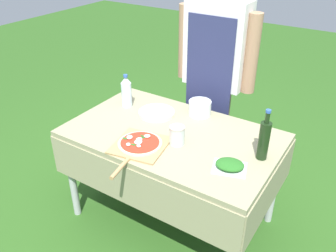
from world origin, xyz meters
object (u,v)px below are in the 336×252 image
Objects in this scene: sauce_jar at (177,136)px; mixing_tub at (200,108)px; prep_table at (172,145)px; water_bottle at (126,92)px; herb_container at (230,165)px; pizza_on_peel at (139,145)px; plate_stack at (157,113)px; person_cook at (215,65)px; oil_bottle at (264,140)px.

mixing_tub is at bearing 98.70° from sauce_jar.
prep_table is 11.51× the size of sauce_jar.
herb_container is (0.95, -0.30, -0.09)m from water_bottle.
water_bottle is at bearing 125.23° from pizza_on_peel.
water_bottle is at bearing -178.41° from plate_stack.
mixing_tub is 0.31m from plate_stack.
water_bottle is 0.28m from plate_stack.
prep_table is 0.51m from herb_container.
person_cook is 3.19× the size of pizza_on_peel.
oil_bottle is at bearing 15.46° from sauce_jar.
pizza_on_peel is 1.68× the size of oil_bottle.
mixing_tub is (-0.44, 0.46, 0.03)m from herb_container.
pizza_on_peel is 3.33× the size of mixing_tub.
prep_table is 0.35m from mixing_tub.
pizza_on_peel is 0.57m from mixing_tub.
plate_stack is at bearing 172.25° from oil_bottle.
person_cook reaches higher than sauce_jar.
pizza_on_peel is at bearing -44.21° from water_bottle.
pizza_on_peel is 4.41× the size of sauce_jar.
herb_container is 0.64m from mixing_tub.
mixing_tub is at bearing 153.78° from oil_bottle.
oil_bottle reaches higher than pizza_on_peel.
pizza_on_peel is (-0.06, -0.87, -0.24)m from person_cook.
mixing_tub reaches higher than plate_stack.
prep_table is at bearing -175.84° from oil_bottle.
plate_stack is (-0.15, 0.40, -0.00)m from pizza_on_peel.
person_cook reaches higher than oil_bottle.
oil_bottle is at bearing -5.51° from water_bottle.
oil_bottle is 2.62× the size of sauce_jar.
mixing_tub reaches higher than prep_table.
oil_bottle is 1.98× the size of mixing_tub.
herb_container is (0.55, 0.10, 0.01)m from pizza_on_peel.
oil_bottle is at bearing -26.22° from mixing_tub.
herb_container is at bearing -17.89° from prep_table.
sauce_jar is (0.11, -0.72, -0.20)m from person_cook.
water_bottle reaches higher than plate_stack.
pizza_on_peel is 0.56m from herb_container.
pizza_on_peel is 0.57m from water_bottle.
prep_table is 0.28m from pizza_on_peel.
water_bottle is 1.56× the size of mixing_tub.
sauce_jar is (-0.38, 0.06, 0.03)m from herb_container.
oil_bottle reaches higher than prep_table.
plate_stack is (-0.81, 0.11, -0.11)m from oil_bottle.
pizza_on_peel is (-0.08, -0.25, 0.11)m from prep_table.
mixing_tub is at bearing 32.08° from plate_stack.
sauce_jar is at bearing -81.30° from mixing_tub.
water_bottle reaches higher than mixing_tub.
oil_bottle is (0.60, -0.59, -0.13)m from person_cook.
person_cook is 6.49× the size of plate_stack.
plate_stack is (0.26, 0.01, -0.10)m from water_bottle.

